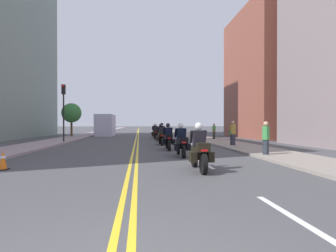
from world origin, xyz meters
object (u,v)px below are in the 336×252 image
at_px(parked_truck, 106,126).
at_px(pedestrian_0, 266,139).
at_px(motorcycle_1, 181,143).
at_px(pedestrian_1, 233,133).
at_px(traffic_cone_0, 3,160).
at_px(motorcycle_3, 161,136).
at_px(pedestrian_2, 214,131).
at_px(motorcycle_0, 199,151).
at_px(traffic_light_near, 64,103).
at_px(street_tree_1, 71,113).
at_px(motorcycle_2, 168,139).
at_px(motorcycle_6, 155,132).
at_px(motorcycle_5, 156,133).
at_px(motorcycle_4, 162,134).

bearing_deg(parked_truck, pedestrian_0, -67.01).
distance_m(motorcycle_1, pedestrian_1, 6.73).
bearing_deg(motorcycle_1, pedestrian_1, 48.74).
xyz_separation_m(traffic_cone_0, parked_truck, (0.22, 27.11, 0.93)).
distance_m(motorcycle_3, pedestrian_2, 7.97).
bearing_deg(pedestrian_0, motorcycle_1, 126.92).
height_order(motorcycle_0, parked_truck, parked_truck).
height_order(traffic_light_near, pedestrian_1, traffic_light_near).
xyz_separation_m(motorcycle_1, pedestrian_0, (4.00, -0.58, 0.21)).
xyz_separation_m(traffic_light_near, street_tree_1, (-1.69, 9.60, -0.48)).
height_order(motorcycle_2, traffic_light_near, traffic_light_near).
bearing_deg(pedestrian_2, pedestrian_1, 25.34).
relative_size(motorcycle_6, parked_truck, 0.33).
bearing_deg(traffic_light_near, motorcycle_5, 27.91).
xyz_separation_m(motorcycle_5, traffic_cone_0, (-6.30, -17.52, -0.31)).
distance_m(motorcycle_1, pedestrian_2, 13.96).
bearing_deg(motorcycle_1, traffic_cone_0, -155.66).
relative_size(motorcycle_1, street_tree_1, 0.55).
distance_m(motorcycle_5, traffic_cone_0, 18.62).
bearing_deg(motorcycle_3, traffic_light_near, 157.92).
relative_size(motorcycle_6, pedestrian_1, 1.19).
height_order(motorcycle_2, motorcycle_6, motorcycle_2).
height_order(motorcycle_1, pedestrian_0, pedestrian_0).
bearing_deg(motorcycle_5, motorcycle_3, -89.60).
relative_size(motorcycle_0, motorcycle_4, 1.00).
bearing_deg(traffic_cone_0, motorcycle_6, 73.09).
bearing_deg(pedestrian_0, motorcycle_0, 175.80).
bearing_deg(motorcycle_2, pedestrian_2, 60.67).
height_order(motorcycle_0, traffic_cone_0, motorcycle_0).
height_order(motorcycle_4, pedestrian_2, motorcycle_4).
height_order(motorcycle_1, traffic_light_near, traffic_light_near).
distance_m(traffic_cone_0, street_tree_1, 23.32).
relative_size(motorcycle_0, motorcycle_5, 0.95).
xyz_separation_m(motorcycle_3, traffic_light_near, (-7.85, 2.94, 2.70)).
distance_m(motorcycle_0, motorcycle_6, 21.99).
bearing_deg(motorcycle_1, motorcycle_5, 90.91).
height_order(motorcycle_0, motorcycle_4, motorcycle_4).
relative_size(traffic_cone_0, street_tree_1, 0.17).
distance_m(motorcycle_1, motorcycle_2, 3.42).
bearing_deg(street_tree_1, motorcycle_0, -67.49).
height_order(motorcycle_2, parked_truck, parked_truck).
bearing_deg(motorcycle_1, motorcycle_4, 89.54).
height_order(motorcycle_5, pedestrian_2, pedestrian_2).
height_order(pedestrian_1, street_tree_1, street_tree_1).
relative_size(motorcycle_4, motorcycle_6, 1.00).
bearing_deg(traffic_light_near, street_tree_1, 99.95).
height_order(motorcycle_2, motorcycle_4, motorcycle_4).
relative_size(pedestrian_0, pedestrian_2, 1.04).
bearing_deg(motorcycle_0, motorcycle_6, 91.01).
xyz_separation_m(pedestrian_0, street_tree_1, (-13.92, 20.44, 1.99)).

